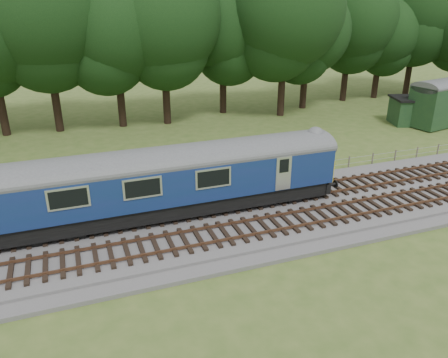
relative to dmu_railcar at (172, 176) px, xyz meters
name	(u,v)px	position (x,y,z in m)	size (l,w,h in m)	color
ground	(274,215)	(5.38, -1.40, -2.61)	(120.00, 120.00, 0.00)	#405B21
ballast	(275,212)	(5.38, -1.40, -2.43)	(70.00, 7.00, 0.35)	#4C4C4F
track_north	(264,198)	(5.38, 0.00, -2.19)	(67.20, 2.40, 0.21)	black
track_south	(288,221)	(5.38, -3.00, -2.19)	(67.20, 2.40, 0.21)	black
fence	(243,185)	(5.38, 3.10, -2.61)	(64.00, 0.12, 1.00)	#6B6054
tree_line	(176,120)	(5.38, 20.60, -2.61)	(70.00, 8.00, 18.00)	black
dmu_railcar	(172,176)	(0.00, 0.00, 0.00)	(18.05, 2.86, 3.88)	black
shed	(408,110)	(25.80, 11.43, -1.31)	(3.95, 3.95, 2.55)	#18361D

